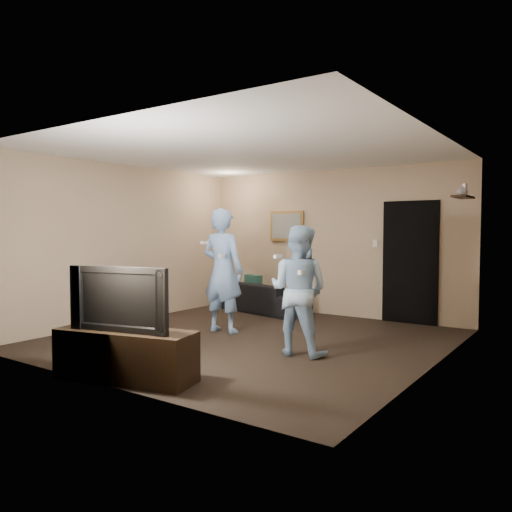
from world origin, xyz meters
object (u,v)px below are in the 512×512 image
Objects in this scene: tv_console at (126,356)px; wii_player_right at (299,290)px; wii_player_left at (223,271)px; sofa at (262,297)px; television at (125,298)px.

wii_player_right reaches higher than tv_console.
tv_console is 0.93× the size of wii_player_right.
wii_player_left is 1.17× the size of wii_player_right.
sofa is 4.53m from television.
tv_console is (1.23, -4.32, -0.02)m from sofa.
wii_player_left is (-0.68, 2.44, 0.08)m from television.
tv_console is 0.80× the size of wii_player_left.
wii_player_left is (0.56, -1.89, 0.65)m from sofa.
sofa is at bearing 131.88° from wii_player_right.
sofa reaches higher than tv_console.
sofa is 2.07m from wii_player_left.
tv_console is at bearing 0.00° from television.
tv_console is at bearing -74.47° from wii_player_left.
wii_player_right is at bearing -17.87° from wii_player_left.
wii_player_left is at bearing 162.13° from wii_player_right.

